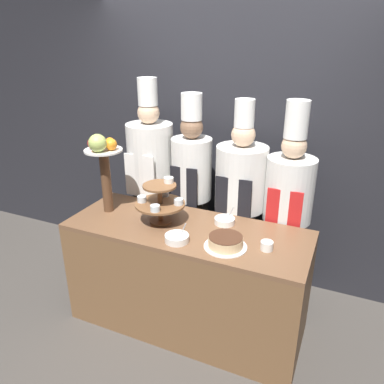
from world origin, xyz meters
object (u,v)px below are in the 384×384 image
at_px(chef_right, 288,206).
at_px(cup_white, 267,246).
at_px(cake_round, 226,242).
at_px(serving_bowl_far, 225,221).
at_px(chef_center_right, 240,198).
at_px(fruit_pedestal, 103,158).
at_px(chef_center_left, 192,185).
at_px(tiered_stand, 160,201).
at_px(serving_bowl_near, 177,238).
at_px(chef_left, 151,175).

bearing_deg(chef_right, cup_white, -91.69).
bearing_deg(cake_round, serving_bowl_far, 110.22).
height_order(cake_round, chef_center_right, chef_center_right).
bearing_deg(fruit_pedestal, chef_center_left, 47.95).
distance_m(serving_bowl_far, chef_center_right, 0.37).
bearing_deg(chef_center_right, tiered_stand, -130.33).
bearing_deg(serving_bowl_near, cup_white, 13.59).
bearing_deg(serving_bowl_far, tiered_stand, -159.52).
bearing_deg(chef_left, serving_bowl_far, -23.70).
relative_size(tiered_stand, serving_bowl_far, 2.44).
bearing_deg(cake_round, chef_right, 68.07).
bearing_deg(tiered_stand, cake_round, -15.08).
relative_size(tiered_stand, chef_left, 0.20).
relative_size(chef_left, chef_center_left, 1.06).
relative_size(cup_white, serving_bowl_far, 0.55).
relative_size(chef_left, chef_center_right, 1.07).
height_order(serving_bowl_near, chef_center_right, chef_center_right).
bearing_deg(fruit_pedestal, cake_round, -7.67).
bearing_deg(cup_white, serving_bowl_far, 147.35).
bearing_deg(chef_center_right, serving_bowl_far, -90.59).
bearing_deg(cake_round, cup_white, 17.05).
bearing_deg(serving_bowl_near, cake_round, 10.80).
bearing_deg(chef_right, cake_round, -111.93).
distance_m(cup_white, serving_bowl_far, 0.45).
xyz_separation_m(cup_white, chef_center_right, (-0.38, 0.61, 0.04)).
xyz_separation_m(chef_center_left, chef_center_right, (0.44, -0.00, -0.04)).
height_order(fruit_pedestal, serving_bowl_far, fruit_pedestal).
bearing_deg(tiered_stand, chef_left, 125.76).
bearing_deg(serving_bowl_far, chef_left, 156.30).
bearing_deg(chef_left, chef_right, 0.00).
distance_m(tiered_stand, cup_white, 0.85).
height_order(chef_center_left, chef_center_right, chef_center_left).
xyz_separation_m(chef_center_left, chef_right, (0.84, -0.00, -0.04)).
bearing_deg(chef_center_left, cake_round, -51.20).
bearing_deg(chef_left, cup_white, -26.65).
bearing_deg(tiered_stand, serving_bowl_far, 20.48).
distance_m(fruit_pedestal, cup_white, 1.38).
distance_m(cup_white, chef_left, 1.37).
height_order(fruit_pedestal, chef_center_left, chef_center_left).
height_order(cup_white, chef_right, chef_right).
bearing_deg(cake_round, chef_center_left, 128.80).
xyz_separation_m(fruit_pedestal, chef_center_right, (0.94, 0.55, -0.38)).
relative_size(serving_bowl_far, chef_center_left, 0.09).
bearing_deg(chef_left, fruit_pedestal, -99.65).
xyz_separation_m(fruit_pedestal, serving_bowl_near, (0.72, -0.21, -0.43)).
bearing_deg(chef_center_right, chef_center_left, 179.99).
distance_m(chef_center_right, chef_right, 0.39).
bearing_deg(cake_round, chef_center_right, 99.46).
distance_m(cake_round, chef_center_right, 0.70).
xyz_separation_m(cup_white, serving_bowl_far, (-0.38, 0.24, -0.01)).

